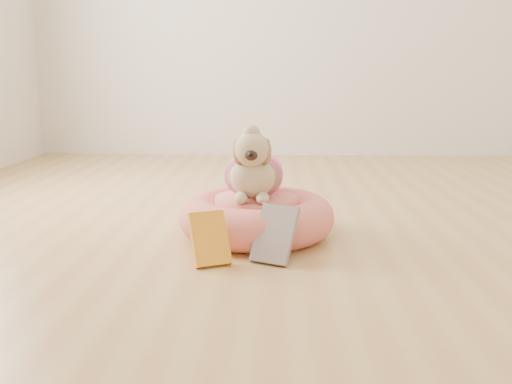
{
  "coord_description": "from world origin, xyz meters",
  "views": [
    {
      "loc": [
        0.01,
        -2.57,
        0.67
      ],
      "look_at": [
        -0.07,
        -0.28,
        0.2
      ],
      "focal_mm": 40.0,
      "sensor_mm": 36.0,
      "label": 1
    }
  ],
  "objects_px": {
    "book_yellow": "(210,239)",
    "pet_bed": "(256,217)",
    "dog": "(254,159)",
    "book_white": "(275,234)"
  },
  "relations": [
    {
      "from": "dog",
      "to": "book_yellow",
      "type": "xyz_separation_m",
      "value": [
        -0.14,
        -0.38,
        -0.23
      ]
    },
    {
      "from": "book_white",
      "to": "dog",
      "type": "bearing_deg",
      "value": 130.28
    },
    {
      "from": "pet_bed",
      "to": "book_yellow",
      "type": "bearing_deg",
      "value": -112.48
    },
    {
      "from": "book_yellow",
      "to": "pet_bed",
      "type": "bearing_deg",
      "value": 43.78
    },
    {
      "from": "dog",
      "to": "book_yellow",
      "type": "relative_size",
      "value": 2.16
    },
    {
      "from": "dog",
      "to": "book_yellow",
      "type": "height_order",
      "value": "dog"
    },
    {
      "from": "pet_bed",
      "to": "dog",
      "type": "bearing_deg",
      "value": 157.33
    },
    {
      "from": "dog",
      "to": "book_yellow",
      "type": "bearing_deg",
      "value": -109.94
    },
    {
      "from": "book_yellow",
      "to": "book_white",
      "type": "bearing_deg",
      "value": -13.68
    },
    {
      "from": "pet_bed",
      "to": "dog",
      "type": "relative_size",
      "value": 1.53
    }
  ]
}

